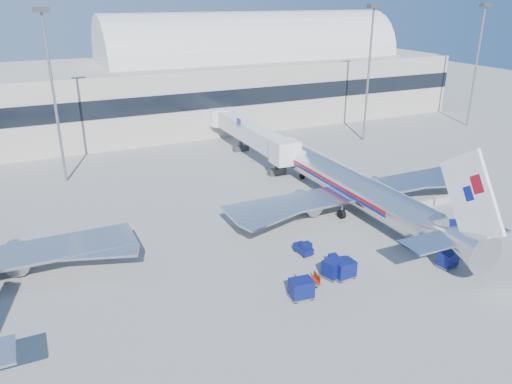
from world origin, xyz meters
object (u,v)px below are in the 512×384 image
mast_west (50,72)px  mast_east (370,54)px  barrier_near (422,204)px  tug_right (426,234)px  mast_far_east (479,48)px  ramp_worker (486,241)px  barrier_mid (443,200)px  cart_solo_near (448,259)px  cart_open_red (307,282)px  airliner_main (357,188)px  jetbridge_near (246,131)px  cart_train_c (301,289)px  cart_train_a (344,269)px  tug_left (304,248)px  cart_train_b (334,268)px  barrier_far (463,196)px  tug_lead (337,261)px  cart_solo_far (451,229)px

mast_west → mast_east: size_ratio=1.00×
barrier_near → tug_right: tug_right is taller
mast_far_east → ramp_worker: mast_far_east is taller
barrier_mid → cart_solo_near: 16.36m
barrier_mid → cart_open_red: bearing=-159.5°
airliner_main → mast_east: 34.51m
jetbridge_near → cart_train_c: (-12.55, -39.46, -2.99)m
ramp_worker → cart_train_a: bearing=36.4°
cart_train_a → ramp_worker: bearing=-8.8°
mast_east → cart_train_a: size_ratio=10.97×
tug_left → cart_train_b: cart_train_b is taller
ramp_worker → cart_solo_near: bearing=51.6°
airliner_main → tug_left: (-10.83, -6.49, -2.30)m
mast_east → jetbridge_near: bearing=177.9°
barrier_far → cart_solo_near: size_ratio=1.51×
tug_lead → cart_open_red: bearing=-149.1°
tug_left → cart_train_c: 7.84m
airliner_main → barrier_near: bearing=-17.4°
tug_left → cart_train_c: (-4.12, -6.67, 0.31)m
barrier_far → airliner_main: bearing=170.3°
airliner_main → mast_east: (20.00, 25.49, 11.87)m
ramp_worker → cart_solo_far: bearing=-27.7°
tug_right → tug_left: (-13.11, 2.79, -0.03)m
barrier_far → mast_west: bearing=147.9°
cart_train_a → cart_solo_far: size_ratio=0.85×
cart_train_c → cart_open_red: bearing=50.6°
barrier_mid → tug_lead: (-20.60, -7.55, 0.16)m
tug_right → cart_train_c: cart_train_c is taller
tug_right → cart_solo_near: 5.61m
tug_left → cart_train_c: cart_train_c is taller
mast_west → tug_left: mast_west is taller
tug_left → cart_solo_far: 16.32m
barrier_far → tug_right: size_ratio=1.22×
cart_train_b → mast_east: bearing=31.9°
tug_left → cart_open_red: size_ratio=1.05×
cart_train_c → tug_lead: bearing=35.2°
cart_train_c → ramp_worker: size_ratio=1.40×
jetbridge_near → mast_far_east: mast_far_east is taller
cart_train_c → cart_solo_near: 15.15m
jetbridge_near → cart_train_b: bearing=-102.2°
tug_lead → cart_train_b: size_ratio=0.92×
cart_train_a → cart_open_red: size_ratio=0.98×
ramp_worker → mast_far_east: bearing=-93.8°
airliner_main → tug_right: (2.28, -9.28, -2.27)m
barrier_near → barrier_mid: size_ratio=1.00×
mast_far_east → cart_solo_near: size_ratio=11.40×
barrier_mid → tug_left: (-22.13, -3.98, 0.18)m
barrier_mid → mast_far_east: bearing=39.7°
mast_far_east → cart_train_a: bearing=-145.7°
ramp_worker → barrier_near: bearing=-57.0°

